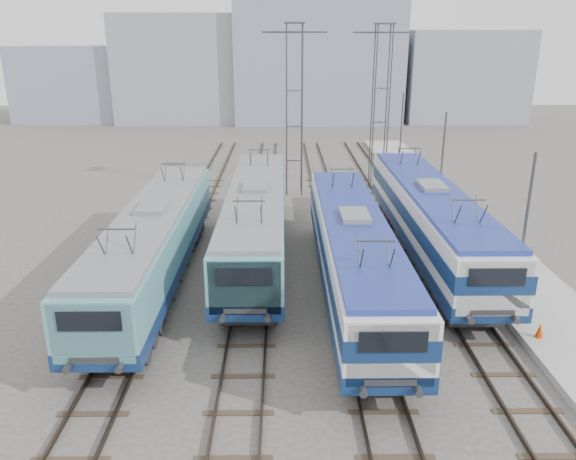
{
  "coord_description": "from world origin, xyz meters",
  "views": [
    {
      "loc": [
        -0.87,
        -18.61,
        11.03
      ],
      "look_at": [
        -0.6,
        7.0,
        2.24
      ],
      "focal_mm": 35.0,
      "sensor_mm": 36.0,
      "label": 1
    }
  ],
  "objects_px": {
    "catenary_tower_east": "(381,100)",
    "mast_front": "(523,240)",
    "catenary_tower_west": "(294,103)",
    "safety_cone": "(540,330)",
    "locomotive_center_right": "(354,249)",
    "locomotive_far_left": "(154,241)",
    "mast_rear": "(401,138)",
    "locomotive_center_left": "(256,217)",
    "mast_mid": "(441,171)",
    "locomotive_far_right": "(431,215)"
  },
  "relations": [
    {
      "from": "locomotive_far_right",
      "to": "mast_rear",
      "type": "relative_size",
      "value": 2.68
    },
    {
      "from": "locomotive_far_right",
      "to": "catenary_tower_east",
      "type": "distance_m",
      "value": 15.79
    },
    {
      "from": "catenary_tower_east",
      "to": "mast_front",
      "type": "xyz_separation_m",
      "value": [
        2.1,
        -22.0,
        -3.14
      ]
    },
    {
      "from": "locomotive_far_left",
      "to": "mast_front",
      "type": "distance_m",
      "value": 15.79
    },
    {
      "from": "locomotive_far_left",
      "to": "locomotive_center_right",
      "type": "distance_m",
      "value": 9.09
    },
    {
      "from": "catenary_tower_west",
      "to": "mast_rear",
      "type": "bearing_deg",
      "value": 24.94
    },
    {
      "from": "locomotive_center_left",
      "to": "catenary_tower_west",
      "type": "xyz_separation_m",
      "value": [
        2.25,
        13.15,
        4.35
      ]
    },
    {
      "from": "locomotive_center_right",
      "to": "catenary_tower_west",
      "type": "bearing_deg",
      "value": 97.2
    },
    {
      "from": "locomotive_center_right",
      "to": "locomotive_far_left",
      "type": "bearing_deg",
      "value": 171.94
    },
    {
      "from": "mast_front",
      "to": "mast_mid",
      "type": "relative_size",
      "value": 1.0
    },
    {
      "from": "locomotive_center_right",
      "to": "safety_cone",
      "type": "bearing_deg",
      "value": -32.21
    },
    {
      "from": "locomotive_center_left",
      "to": "mast_mid",
      "type": "distance_m",
      "value": 12.07
    },
    {
      "from": "catenary_tower_east",
      "to": "mast_rear",
      "type": "relative_size",
      "value": 1.71
    },
    {
      "from": "locomotive_center_left",
      "to": "locomotive_far_right",
      "type": "distance_m",
      "value": 9.0
    },
    {
      "from": "locomotive_far_left",
      "to": "safety_cone",
      "type": "bearing_deg",
      "value": -19.18
    },
    {
      "from": "mast_rear",
      "to": "safety_cone",
      "type": "xyz_separation_m",
      "value": [
        0.23,
        -25.94,
        -2.9
      ]
    },
    {
      "from": "safety_cone",
      "to": "mast_rear",
      "type": "bearing_deg",
      "value": 90.51
    },
    {
      "from": "locomotive_center_left",
      "to": "locomotive_center_right",
      "type": "height_order",
      "value": "locomotive_center_left"
    },
    {
      "from": "catenary_tower_east",
      "to": "mast_mid",
      "type": "relative_size",
      "value": 1.71
    },
    {
      "from": "mast_mid",
      "to": "safety_cone",
      "type": "height_order",
      "value": "mast_mid"
    },
    {
      "from": "locomotive_far_left",
      "to": "locomotive_far_right",
      "type": "distance_m",
      "value": 13.9
    },
    {
      "from": "locomotive_far_left",
      "to": "locomotive_center_right",
      "type": "height_order",
      "value": "locomotive_far_left"
    },
    {
      "from": "locomotive_far_right",
      "to": "mast_rear",
      "type": "distance_m",
      "value": 17.34
    },
    {
      "from": "mast_rear",
      "to": "safety_cone",
      "type": "distance_m",
      "value": 26.11
    },
    {
      "from": "locomotive_far_right",
      "to": "catenary_tower_west",
      "type": "relative_size",
      "value": 1.56
    },
    {
      "from": "catenary_tower_east",
      "to": "mast_front",
      "type": "relative_size",
      "value": 1.71
    },
    {
      "from": "locomotive_far_left",
      "to": "locomotive_center_left",
      "type": "relative_size",
      "value": 0.98
    },
    {
      "from": "locomotive_center_right",
      "to": "catenary_tower_east",
      "type": "xyz_separation_m",
      "value": [
        4.25,
        19.8,
        4.33
      ]
    },
    {
      "from": "catenary_tower_west",
      "to": "locomotive_far_left",
      "type": "bearing_deg",
      "value": -112.22
    },
    {
      "from": "locomotive_center_left",
      "to": "safety_cone",
      "type": "xyz_separation_m",
      "value": [
        11.08,
        -8.8,
        -1.7
      ]
    },
    {
      "from": "locomotive_far_right",
      "to": "safety_cone",
      "type": "height_order",
      "value": "locomotive_far_right"
    },
    {
      "from": "catenary_tower_west",
      "to": "mast_rear",
      "type": "relative_size",
      "value": 1.71
    },
    {
      "from": "catenary_tower_west",
      "to": "mast_mid",
      "type": "height_order",
      "value": "catenary_tower_west"
    },
    {
      "from": "catenary_tower_west",
      "to": "safety_cone",
      "type": "relative_size",
      "value": 20.29
    },
    {
      "from": "catenary_tower_west",
      "to": "safety_cone",
      "type": "distance_m",
      "value": 24.41
    },
    {
      "from": "locomotive_far_left",
      "to": "mast_rear",
      "type": "xyz_separation_m",
      "value": [
        15.35,
        20.52,
        1.24
      ]
    },
    {
      "from": "catenary_tower_west",
      "to": "mast_mid",
      "type": "xyz_separation_m",
      "value": [
        8.6,
        -8.0,
        -3.14
      ]
    },
    {
      "from": "locomotive_center_right",
      "to": "safety_cone",
      "type": "relative_size",
      "value": 30.61
    },
    {
      "from": "locomotive_far_right",
      "to": "catenary_tower_east",
      "type": "xyz_separation_m",
      "value": [
        -0.25,
        15.21,
        4.25
      ]
    },
    {
      "from": "catenary_tower_east",
      "to": "safety_cone",
      "type": "xyz_separation_m",
      "value": [
        2.33,
        -23.94,
        -6.05
      ]
    },
    {
      "from": "locomotive_center_left",
      "to": "catenary_tower_east",
      "type": "bearing_deg",
      "value": 59.98
    },
    {
      "from": "catenary_tower_west",
      "to": "mast_front",
      "type": "relative_size",
      "value": 1.71
    },
    {
      "from": "locomotive_center_left",
      "to": "catenary_tower_west",
      "type": "bearing_deg",
      "value": 80.29
    },
    {
      "from": "safety_cone",
      "to": "locomotive_far_right",
      "type": "bearing_deg",
      "value": 103.39
    },
    {
      "from": "locomotive_center_left",
      "to": "mast_mid",
      "type": "relative_size",
      "value": 2.64
    },
    {
      "from": "catenary_tower_west",
      "to": "mast_mid",
      "type": "distance_m",
      "value": 12.16
    },
    {
      "from": "locomotive_center_right",
      "to": "mast_front",
      "type": "bearing_deg",
      "value": -19.12
    },
    {
      "from": "locomotive_far_left",
      "to": "locomotive_center_right",
      "type": "relative_size",
      "value": 1.0
    },
    {
      "from": "safety_cone",
      "to": "locomotive_center_left",
      "type": "bearing_deg",
      "value": 141.55
    },
    {
      "from": "locomotive_far_left",
      "to": "catenary_tower_west",
      "type": "bearing_deg",
      "value": 67.78
    }
  ]
}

